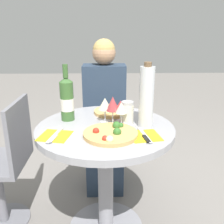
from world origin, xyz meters
name	(u,v)px	position (x,y,z in m)	size (l,w,h in m)	color
dining_table	(105,157)	(0.00, 0.00, 0.53)	(0.78, 0.78, 0.73)	gray
chair_behind_diner	(105,128)	(-0.01, 0.70, 0.43)	(0.38, 0.38, 0.85)	slate
seated_diner	(105,123)	(-0.01, 0.56, 0.53)	(0.34, 0.41, 1.19)	#28384C
chair_empty_side	(5,166)	(-0.64, 0.09, 0.43)	(0.38, 0.38, 0.85)	slate
pizza_large	(111,133)	(0.03, -0.13, 0.74)	(0.28, 0.28, 0.05)	tan
pizza_small_far	(112,111)	(0.04, 0.23, 0.74)	(0.23, 0.23, 0.05)	tan
wine_bottle	(67,99)	(-0.23, 0.11, 0.86)	(0.08, 0.08, 0.34)	#38602D
tall_carafe	(146,97)	(0.23, -0.01, 0.90)	(0.08, 0.08, 0.36)	silver
sugar_shaker	(127,112)	(0.13, 0.05, 0.79)	(0.07, 0.07, 0.13)	silver
wine_glass_front_right	(121,108)	(0.09, 0.01, 0.83)	(0.07, 0.07, 0.14)	silver
wine_glass_back_right	(121,106)	(0.09, 0.07, 0.83)	(0.08, 0.08, 0.13)	silver
wine_glass_center	(113,104)	(0.04, 0.04, 0.85)	(0.08, 0.08, 0.16)	silver
wine_glass_back_left	(105,104)	(0.00, 0.07, 0.84)	(0.08, 0.08, 0.15)	silver
place_setting_left	(55,136)	(-0.26, -0.14, 0.73)	(0.18, 0.19, 0.01)	yellow
place_setting_right	(145,136)	(0.20, -0.15, 0.73)	(0.17, 0.19, 0.01)	yellow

